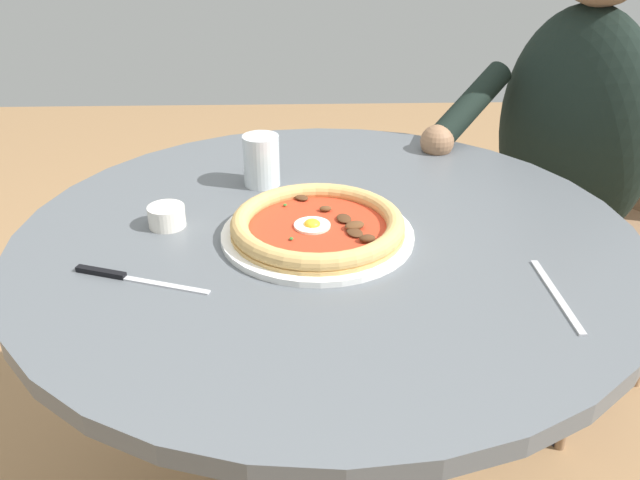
% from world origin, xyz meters
% --- Properties ---
extents(dining_table, '(1.01, 1.01, 0.72)m').
position_xyz_m(dining_table, '(0.00, 0.00, 0.59)').
color(dining_table, '#565B60').
rests_on(dining_table, ground).
extents(pizza_on_plate, '(0.31, 0.31, 0.04)m').
position_xyz_m(pizza_on_plate, '(-0.02, 0.01, 0.73)').
color(pizza_on_plate, white).
rests_on(pizza_on_plate, dining_table).
extents(water_glass, '(0.07, 0.07, 0.09)m').
position_xyz_m(water_glass, '(0.19, 0.11, 0.76)').
color(water_glass, silver).
rests_on(water_glass, dining_table).
extents(steak_knife, '(0.08, 0.20, 0.01)m').
position_xyz_m(steak_knife, '(-0.14, 0.30, 0.72)').
color(steak_knife, silver).
rests_on(steak_knife, dining_table).
extents(ramekin_capers, '(0.06, 0.06, 0.04)m').
position_xyz_m(ramekin_capers, '(0.03, 0.26, 0.73)').
color(ramekin_capers, white).
rests_on(ramekin_capers, dining_table).
extents(fork_utensil, '(0.19, 0.02, 0.00)m').
position_xyz_m(fork_utensil, '(-0.20, -0.31, 0.72)').
color(fork_utensil, '#BCBCC1').
rests_on(fork_utensil, dining_table).
extents(diner_person, '(0.44, 0.58, 1.17)m').
position_xyz_m(diner_person, '(0.45, -0.56, 0.52)').
color(diner_person, '#282833').
rests_on(diner_person, ground).
extents(cafe_chair_diner, '(0.56, 0.56, 0.90)m').
position_xyz_m(cafe_chair_diner, '(0.53, -0.68, 0.55)').
color(cafe_chair_diner, '#957050').
rests_on(cafe_chair_diner, ground).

